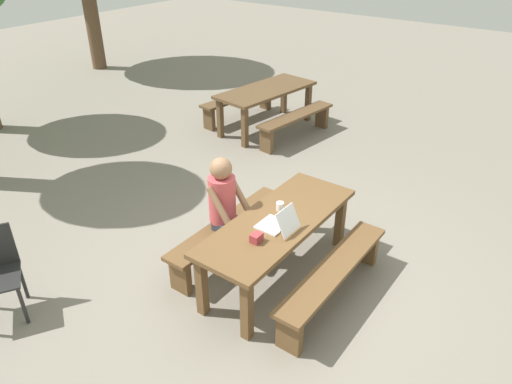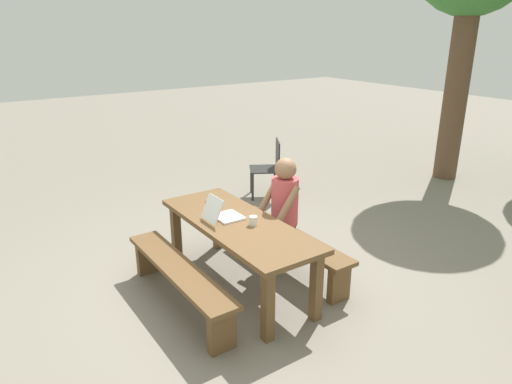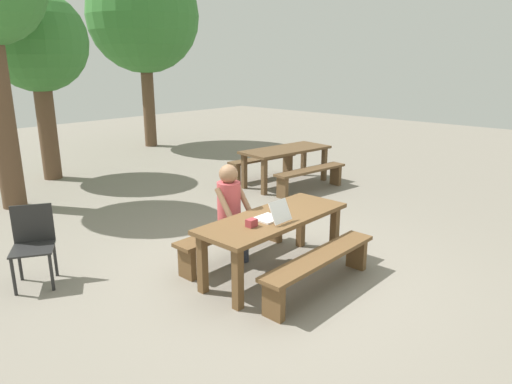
# 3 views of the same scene
# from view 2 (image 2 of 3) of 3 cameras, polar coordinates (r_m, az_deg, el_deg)

# --- Properties ---
(ground_plane) EXTENTS (30.00, 30.00, 0.00)m
(ground_plane) POSITION_cam_2_polar(r_m,az_deg,el_deg) (4.94, -2.16, -11.38)
(ground_plane) COLOR gray
(picnic_table_front) EXTENTS (1.98, 0.74, 0.72)m
(picnic_table_front) POSITION_cam_2_polar(r_m,az_deg,el_deg) (4.65, -2.25, -4.89)
(picnic_table_front) COLOR brown
(picnic_table_front) RESTS_ON ground
(bench_near) EXTENTS (1.78, 0.30, 0.43)m
(bench_near) POSITION_cam_2_polar(r_m,az_deg,el_deg) (4.51, -9.42, -10.18)
(bench_near) COLOR brown
(bench_near) RESTS_ON ground
(bench_far) EXTENTS (1.78, 0.30, 0.43)m
(bench_far) POSITION_cam_2_polar(r_m,az_deg,el_deg) (5.13, 4.07, -6.10)
(bench_far) COLOR brown
(bench_far) RESTS_ON ground
(laptop) EXTENTS (0.29, 0.37, 0.25)m
(laptop) POSITION_cam_2_polar(r_m,az_deg,el_deg) (4.65, -4.19, -2.67)
(laptop) COLOR white
(laptop) RESTS_ON picnic_table_front
(small_pouch) EXTENTS (0.11, 0.09, 0.09)m
(small_pouch) POSITION_cam_2_polar(r_m,az_deg,el_deg) (4.92, -5.50, -1.63)
(small_pouch) COLOR #993338
(small_pouch) RESTS_ON picnic_table_front
(coffee_mug) EXTENTS (0.08, 0.08, 0.09)m
(coffee_mug) POSITION_cam_2_polar(r_m,az_deg,el_deg) (4.52, -0.34, -3.54)
(coffee_mug) COLOR white
(coffee_mug) RESTS_ON picnic_table_front
(person_seated) EXTENTS (0.40, 0.40, 1.25)m
(person_seated) POSITION_cam_2_polar(r_m,az_deg,el_deg) (5.01, 3.22, -1.61)
(person_seated) COLOR #333847
(person_seated) RESTS_ON ground
(plastic_chair) EXTENTS (0.60, 0.60, 0.90)m
(plastic_chair) POSITION_cam_2_polar(r_m,az_deg,el_deg) (7.24, 1.65, 3.14)
(plastic_chair) COLOR #262626
(plastic_chair) RESTS_ON ground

